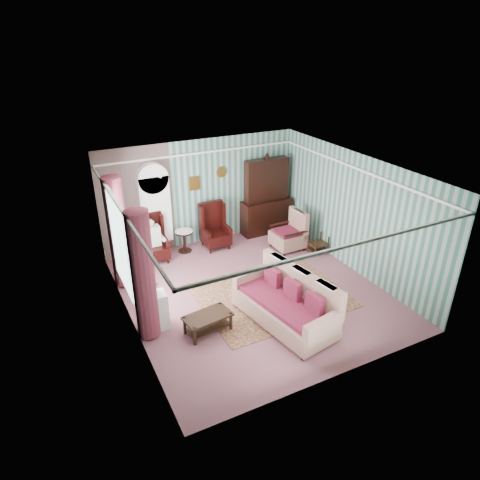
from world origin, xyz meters
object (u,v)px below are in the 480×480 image
sofa (284,305)px  coffee_table (208,323)px  dresser_hutch (267,194)px  seated_woman (153,240)px  wingback_right (215,227)px  wingback_left (152,239)px  bookcase (156,214)px  nest_table (318,244)px  floral_armchair (288,231)px  round_side_table (184,241)px  plant_stand (153,312)px

sofa → coffee_table: sofa is taller
dresser_hutch → coffee_table: size_ratio=2.53×
dresser_hutch → seated_woman: 3.56m
wingback_right → coffee_table: bearing=-116.1°
seated_woman → sofa: 4.11m
wingback_left → sofa: (1.60, -3.78, -0.17)m
dresser_hutch → bookcase: bearing=177.9°
seated_woman → nest_table: (4.07, -1.55, -0.32)m
sofa → floral_armchair: 3.40m
seated_woman → round_side_table: bearing=9.5°
plant_stand → sofa: 2.62m
wingback_right → sofa: size_ratio=0.55×
sofa → coffee_table: (-1.48, 0.45, -0.26)m
wingback_right → nest_table: (2.32, -1.55, -0.35)m
floral_armchair → seated_woman: bearing=73.6°
nest_table → wingback_left: bearing=159.2°
bookcase → coffee_table: (-0.13, -3.71, -0.92)m
dresser_hutch → wingback_right: size_ratio=1.89×
plant_stand → floral_armchair: (4.29, 1.80, 0.13)m
nest_table → coffee_table: nest_table is taller
bookcase → coffee_table: size_ratio=2.40×
bookcase → sofa: bearing=-72.0°
nest_table → dresser_hutch: bearing=107.4°
wingback_right → coffee_table: wingback_right is taller
seated_woman → nest_table: seated_woman is taller
dresser_hutch → floral_armchair: (-0.01, -1.22, -0.65)m
wingback_left → seated_woman: size_ratio=1.06×
round_side_table → sofa: sofa is taller
sofa → floral_armchair: bearing=-43.5°
wingback_right → seated_woman: wingback_right is taller
dresser_hutch → floral_armchair: bearing=-90.7°
bookcase → floral_armchair: bearing=-22.5°
plant_stand → seated_woman: bearing=73.8°
bookcase → dresser_hutch: dresser_hutch is taller
nest_table → coffee_table: bearing=-155.8°
sofa → wingback_left: bearing=13.2°
nest_table → coffee_table: 4.33m
dresser_hutch → plant_stand: size_ratio=2.95×
round_side_table → floral_armchair: 2.82m
wingback_left → wingback_right: bearing=0.0°
round_side_table → coffee_table: size_ratio=0.64×
seated_woman → round_side_table: size_ratio=1.97×
sofa → wingback_right: bearing=-12.1°
wingback_right → sofa: wingback_right is taller
wingback_right → plant_stand: bearing=-132.8°
seated_woman → plant_stand: 2.87m
floral_armchair → bookcase: bearing=66.3°
seated_woman → floral_armchair: size_ratio=1.11×
wingback_right → plant_stand: size_ratio=1.56×
wingback_right → nest_table: bearing=-33.7°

